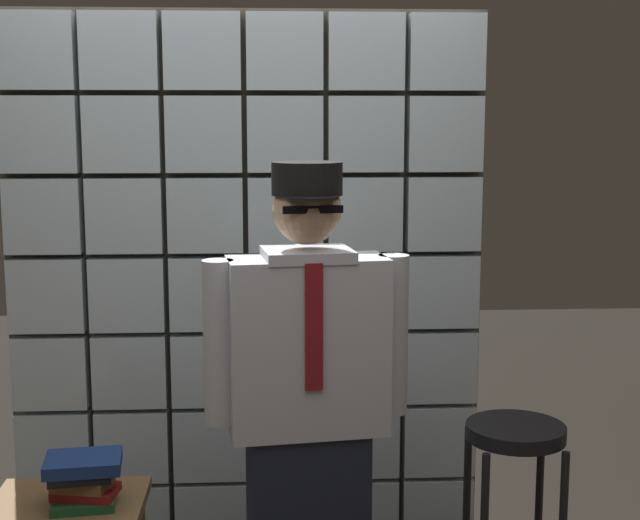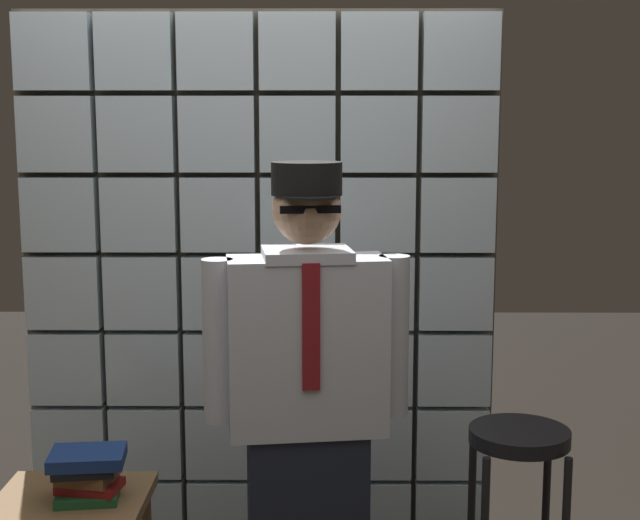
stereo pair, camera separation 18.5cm
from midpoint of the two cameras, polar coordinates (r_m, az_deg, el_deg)
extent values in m
cube|color=silver|center=(4.18, -13.93, -15.19)|extent=(0.30, 0.08, 0.30)
cube|color=silver|center=(4.12, -9.38, -15.44)|extent=(0.30, 0.08, 0.30)
cube|color=silver|center=(4.08, -4.71, -15.61)|extent=(0.30, 0.08, 0.30)
cube|color=silver|center=(4.06, 0.04, -15.67)|extent=(0.30, 0.08, 0.30)
cube|color=silver|center=(4.07, 4.78, -15.63)|extent=(0.30, 0.08, 0.30)
cube|color=silver|center=(4.11, 9.47, -15.50)|extent=(0.30, 0.08, 0.30)
cube|color=silver|center=(4.06, -14.10, -11.00)|extent=(0.30, 0.08, 0.30)
cube|color=silver|center=(3.99, -9.50, -11.20)|extent=(0.30, 0.08, 0.30)
cube|color=silver|center=(3.95, -4.77, -11.32)|extent=(0.30, 0.08, 0.30)
cube|color=silver|center=(3.94, 0.04, -11.37)|extent=(0.30, 0.08, 0.30)
cube|color=silver|center=(3.95, 4.85, -11.35)|extent=(0.30, 0.08, 0.30)
cube|color=silver|center=(3.99, 9.59, -11.24)|extent=(0.30, 0.08, 0.30)
cube|color=silver|center=(3.96, -14.28, -6.59)|extent=(0.30, 0.08, 0.30)
cube|color=silver|center=(3.90, -9.63, -6.71)|extent=(0.30, 0.08, 0.30)
cube|color=silver|center=(3.85, -4.83, -6.79)|extent=(0.30, 0.08, 0.30)
cube|color=silver|center=(3.84, 0.04, -6.82)|extent=(0.30, 0.08, 0.30)
cube|color=silver|center=(3.85, 4.91, -6.81)|extent=(0.30, 0.08, 0.30)
cube|color=silver|center=(3.89, 9.72, -6.74)|extent=(0.30, 0.08, 0.30)
cube|color=silver|center=(3.89, -14.47, -1.97)|extent=(0.30, 0.08, 0.30)
cube|color=silver|center=(3.82, -9.75, -2.01)|extent=(0.30, 0.08, 0.30)
cube|color=silver|center=(3.78, -4.90, -2.04)|extent=(0.30, 0.08, 0.30)
cube|color=silver|center=(3.76, 0.04, -2.06)|extent=(0.30, 0.08, 0.30)
cube|color=silver|center=(3.77, 4.98, -2.06)|extent=(0.30, 0.08, 0.30)
cube|color=silver|center=(3.81, 9.85, -2.04)|extent=(0.30, 0.08, 0.30)
cube|color=silver|center=(3.84, -14.65, 2.78)|extent=(0.30, 0.08, 0.30)
cube|color=silver|center=(3.77, -9.88, 2.83)|extent=(0.30, 0.08, 0.30)
cube|color=silver|center=(3.73, -4.96, 2.86)|extent=(0.30, 0.08, 0.30)
cube|color=silver|center=(3.71, 0.04, 2.87)|extent=(0.30, 0.08, 0.30)
cube|color=silver|center=(3.72, 5.04, 2.85)|extent=(0.30, 0.08, 0.30)
cube|color=silver|center=(3.76, 9.98, 2.81)|extent=(0.30, 0.08, 0.30)
cube|color=silver|center=(3.83, -14.85, 7.62)|extent=(0.30, 0.08, 0.30)
cube|color=silver|center=(3.75, -10.02, 7.76)|extent=(0.30, 0.08, 0.30)
cube|color=silver|center=(3.71, -5.03, 7.85)|extent=(0.30, 0.08, 0.30)
cube|color=silver|center=(3.69, 0.04, 7.88)|extent=(0.30, 0.08, 0.30)
cube|color=silver|center=(3.70, 5.11, 7.85)|extent=(0.30, 0.08, 0.30)
cube|color=silver|center=(3.74, 10.12, 7.76)|extent=(0.30, 0.08, 0.30)
cube|color=silver|center=(3.83, -15.05, 12.48)|extent=(0.30, 0.08, 0.30)
cube|color=silver|center=(3.76, -10.15, 12.71)|extent=(0.30, 0.08, 0.30)
cube|color=silver|center=(3.72, -5.10, 12.86)|extent=(0.30, 0.08, 0.30)
cube|color=silver|center=(3.70, 0.04, 12.91)|extent=(0.30, 0.08, 0.30)
cube|color=silver|center=(3.71, 5.18, 12.86)|extent=(0.30, 0.08, 0.30)
cube|color=silver|center=(3.75, 10.25, 12.72)|extent=(0.30, 0.08, 0.30)
cube|color=#4C4438|center=(3.82, -2.40, -1.90)|extent=(1.97, 0.02, 2.29)
cube|color=silver|center=(2.97, 0.97, -5.38)|extent=(0.54, 0.29, 0.58)
cube|color=maroon|center=(2.84, 1.31, -4.25)|extent=(0.06, 0.02, 0.41)
cube|color=silver|center=(2.91, 0.99, 0.35)|extent=(0.31, 0.27, 0.04)
sphere|color=tan|center=(2.89, 1.00, 3.16)|extent=(0.22, 0.22, 0.22)
ellipsoid|color=black|center=(2.85, 1.14, 2.28)|extent=(0.15, 0.10, 0.10)
cube|color=black|center=(2.79, 1.30, 3.18)|extent=(0.19, 0.04, 0.02)
cylinder|color=black|center=(2.81, 1.24, 3.93)|extent=(0.19, 0.19, 0.01)
cylinder|color=black|center=(2.89, 1.00, 5.12)|extent=(0.23, 0.23, 0.11)
cylinder|color=silver|center=(3.02, 6.38, -4.75)|extent=(0.12, 0.12, 0.53)
cylinder|color=silver|center=(2.94, -4.58, -5.10)|extent=(0.12, 0.12, 0.53)
cylinder|color=black|center=(3.21, 14.03, -10.67)|extent=(0.34, 0.34, 0.05)
cube|color=brown|center=(3.31, -13.88, -14.75)|extent=(0.52, 0.52, 0.04)
cube|color=#1E592D|center=(3.27, -12.76, -14.31)|extent=(0.22, 0.16, 0.03)
cube|color=maroon|center=(3.28, -12.60, -13.66)|extent=(0.22, 0.17, 0.03)
cube|color=brown|center=(3.26, -12.79, -13.07)|extent=(0.20, 0.17, 0.04)
cube|color=black|center=(3.24, -12.91, -12.59)|extent=(0.22, 0.19, 0.03)
cube|color=navy|center=(3.24, -12.75, -11.98)|extent=(0.27, 0.22, 0.04)
cylinder|color=black|center=(3.28, -13.03, -13.64)|extent=(0.08, 0.08, 0.09)
torus|color=black|center=(3.26, -12.02, -13.62)|extent=(0.06, 0.01, 0.06)
camera|label=1|loc=(0.09, -88.20, 0.28)|focal=51.12mm
camera|label=2|loc=(0.09, 91.80, -0.28)|focal=51.12mm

